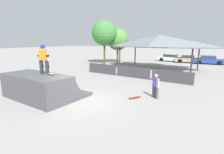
{
  "coord_description": "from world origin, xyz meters",
  "views": [
    {
      "loc": [
        7.09,
        -7.09,
        3.58
      ],
      "look_at": [
        -0.17,
        3.64,
        0.85
      ],
      "focal_mm": 28.0,
      "sensor_mm": 36.0,
      "label": 1
    }
  ],
  "objects_px": {
    "skater_on_deck": "(43,57)",
    "parked_car_tan": "(188,59)",
    "skateboard_on_ground": "(134,98)",
    "parked_car_blue": "(208,60)",
    "tree_far_back": "(104,33)",
    "bystander_walking": "(156,85)",
    "skateboard_on_deck": "(50,74)",
    "tree_beside_pavilion": "(118,40)",
    "parked_car_white": "(171,58)"
  },
  "relations": [
    {
      "from": "skater_on_deck",
      "to": "parked_car_tan",
      "type": "bearing_deg",
      "value": 58.16
    },
    {
      "from": "skateboard_on_ground",
      "to": "parked_car_blue",
      "type": "height_order",
      "value": "parked_car_blue"
    },
    {
      "from": "tree_far_back",
      "to": "parked_car_blue",
      "type": "bearing_deg",
      "value": 33.64
    },
    {
      "from": "bystander_walking",
      "to": "parked_car_blue",
      "type": "height_order",
      "value": "bystander_walking"
    },
    {
      "from": "skateboard_on_deck",
      "to": "skater_on_deck",
      "type": "bearing_deg",
      "value": -156.53
    },
    {
      "from": "tree_far_back",
      "to": "skateboard_on_ground",
      "type": "bearing_deg",
      "value": -47.08
    },
    {
      "from": "tree_far_back",
      "to": "parked_car_blue",
      "type": "relative_size",
      "value": 1.4
    },
    {
      "from": "skateboard_on_ground",
      "to": "tree_beside_pavilion",
      "type": "xyz_separation_m",
      "value": [
        -10.43,
        14.51,
        3.63
      ]
    },
    {
      "from": "parked_car_white",
      "to": "skateboard_on_deck",
      "type": "bearing_deg",
      "value": -87.05
    },
    {
      "from": "skater_on_deck",
      "to": "skateboard_on_ground",
      "type": "relative_size",
      "value": 2.14
    },
    {
      "from": "parked_car_tan",
      "to": "parked_car_blue",
      "type": "xyz_separation_m",
      "value": [
        2.88,
        0.07,
        0.0
      ]
    },
    {
      "from": "tree_far_back",
      "to": "parked_car_white",
      "type": "relative_size",
      "value": 1.42
    },
    {
      "from": "bystander_walking",
      "to": "parked_car_blue",
      "type": "relative_size",
      "value": 0.33
    },
    {
      "from": "tree_beside_pavilion",
      "to": "skater_on_deck",
      "type": "bearing_deg",
      "value": -71.79
    },
    {
      "from": "parked_car_white",
      "to": "parked_car_tan",
      "type": "relative_size",
      "value": 1.07
    },
    {
      "from": "tree_far_back",
      "to": "parked_car_white",
      "type": "height_order",
      "value": "tree_far_back"
    },
    {
      "from": "bystander_walking",
      "to": "parked_car_tan",
      "type": "bearing_deg",
      "value": -51.12
    },
    {
      "from": "tree_far_back",
      "to": "parked_car_tan",
      "type": "distance_m",
      "value": 14.19
    },
    {
      "from": "tree_beside_pavilion",
      "to": "tree_far_back",
      "type": "relative_size",
      "value": 0.83
    },
    {
      "from": "skater_on_deck",
      "to": "parked_car_white",
      "type": "distance_m",
      "value": 24.38
    },
    {
      "from": "bystander_walking",
      "to": "tree_far_back",
      "type": "relative_size",
      "value": 0.24
    },
    {
      "from": "skateboard_on_ground",
      "to": "tree_beside_pavilion",
      "type": "relative_size",
      "value": 0.15
    },
    {
      "from": "skateboard_on_deck",
      "to": "tree_beside_pavilion",
      "type": "bearing_deg",
      "value": 121.71
    },
    {
      "from": "parked_car_white",
      "to": "parked_car_blue",
      "type": "bearing_deg",
      "value": 1.39
    },
    {
      "from": "skater_on_deck",
      "to": "tree_beside_pavilion",
      "type": "height_order",
      "value": "tree_beside_pavilion"
    },
    {
      "from": "skateboard_on_ground",
      "to": "tree_beside_pavilion",
      "type": "distance_m",
      "value": 18.24
    },
    {
      "from": "parked_car_blue",
      "to": "tree_far_back",
      "type": "bearing_deg",
      "value": -158.08
    },
    {
      "from": "tree_beside_pavilion",
      "to": "tree_far_back",
      "type": "height_order",
      "value": "tree_far_back"
    },
    {
      "from": "parked_car_white",
      "to": "tree_far_back",
      "type": "bearing_deg",
      "value": -125.6
    },
    {
      "from": "skateboard_on_ground",
      "to": "parked_car_white",
      "type": "distance_m",
      "value": 21.61
    },
    {
      "from": "bystander_walking",
      "to": "skateboard_on_ground",
      "type": "xyz_separation_m",
      "value": [
        -1.04,
        -0.81,
        -0.8
      ]
    },
    {
      "from": "parked_car_white",
      "to": "parked_car_blue",
      "type": "distance_m",
      "value": 5.78
    },
    {
      "from": "skateboard_on_deck",
      "to": "tree_beside_pavilion",
      "type": "relative_size",
      "value": 0.16
    },
    {
      "from": "skateboard_on_ground",
      "to": "tree_far_back",
      "type": "height_order",
      "value": "tree_far_back"
    },
    {
      "from": "tree_beside_pavilion",
      "to": "tree_far_back",
      "type": "bearing_deg",
      "value": -110.76
    },
    {
      "from": "skateboard_on_deck",
      "to": "bystander_walking",
      "type": "bearing_deg",
      "value": 47.52
    },
    {
      "from": "bystander_walking",
      "to": "parked_car_blue",
      "type": "distance_m",
      "value": 20.22
    },
    {
      "from": "skateboard_on_ground",
      "to": "parked_car_tan",
      "type": "bearing_deg",
      "value": -150.93
    },
    {
      "from": "tree_far_back",
      "to": "parked_car_white",
      "type": "xyz_separation_m",
      "value": [
        7.52,
        9.1,
        -4.02
      ]
    },
    {
      "from": "skateboard_on_deck",
      "to": "tree_far_back",
      "type": "relative_size",
      "value": 0.13
    },
    {
      "from": "tree_beside_pavilion",
      "to": "parked_car_blue",
      "type": "distance_m",
      "value": 14.34
    },
    {
      "from": "bystander_walking",
      "to": "tree_far_back",
      "type": "bearing_deg",
      "value": -9.22
    },
    {
      "from": "skateboard_on_ground",
      "to": "parked_car_tan",
      "type": "relative_size",
      "value": 0.2
    },
    {
      "from": "tree_beside_pavilion",
      "to": "parked_car_white",
      "type": "distance_m",
      "value": 9.96
    },
    {
      "from": "bystander_walking",
      "to": "tree_beside_pavilion",
      "type": "distance_m",
      "value": 18.09
    },
    {
      "from": "tree_beside_pavilion",
      "to": "parked_car_tan",
      "type": "relative_size",
      "value": 1.27
    },
    {
      "from": "tree_beside_pavilion",
      "to": "skateboard_on_ground",
      "type": "bearing_deg",
      "value": -54.31
    },
    {
      "from": "tree_beside_pavilion",
      "to": "skateboard_on_deck",
      "type": "bearing_deg",
      "value": -70.41
    },
    {
      "from": "skateboard_on_deck",
      "to": "bystander_walking",
      "type": "distance_m",
      "value": 6.5
    },
    {
      "from": "parked_car_tan",
      "to": "skateboard_on_ground",
      "type": "bearing_deg",
      "value": -98.38
    }
  ]
}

